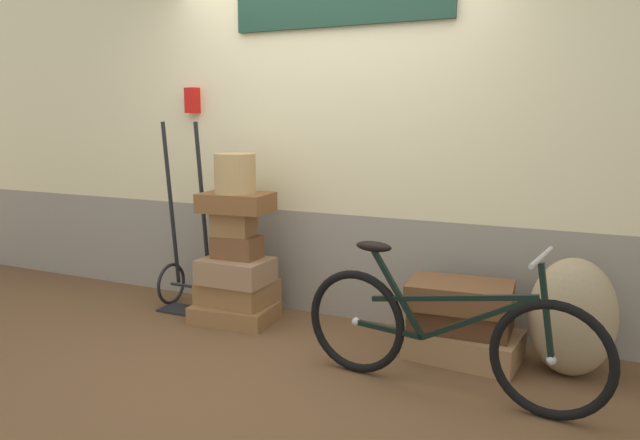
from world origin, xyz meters
The scene contains 15 objects.
ground centered at (0.00, 0.00, -0.03)m, with size 10.15×5.20×0.06m, color brown.
station_building centered at (0.01, 0.85, 1.43)m, with size 8.15×0.74×2.85m.
suitcase_0 centered at (-0.55, 0.32, 0.06)m, with size 0.58×0.43×0.13m, color olive.
suitcase_1 centered at (-0.55, 0.36, 0.21)m, with size 0.52×0.40×0.17m, color olive.
suitcase_2 centered at (-0.53, 0.32, 0.39)m, with size 0.50×0.38×0.18m, color #937051.
suitcase_3 centered at (-0.54, 0.36, 0.56)m, with size 0.33×0.22×0.16m, color brown.
suitcase_4 centered at (-0.56, 0.36, 0.73)m, with size 0.29×0.22×0.18m, color olive.
suitcase_5 centered at (-0.54, 0.36, 0.89)m, with size 0.50×0.34×0.14m, color brown.
suitcase_6 centered at (1.14, 0.35, 0.09)m, with size 0.68×0.43×0.18m, color #9E754C.
suitcase_7 centered at (1.11, 0.37, 0.26)m, with size 0.61×0.40×0.15m, color #4C2D19.
suitcase_8 centered at (1.11, 0.35, 0.41)m, with size 0.63×0.41×0.16m, color brown.
wicker_basket centered at (-0.53, 0.34, 1.10)m, with size 0.30×0.30×0.29m, color tan.
luggage_trolley centered at (-1.06, 0.44, 0.32)m, with size 0.39×0.39×1.47m.
burlap_sack centered at (1.75, 0.38, 0.35)m, with size 0.49×0.42×0.70m, color #9E8966.
bicycle centered at (1.14, -0.19, 0.34)m, with size 1.71×0.46×0.84m.
Camera 1 is at (1.89, -3.30, 1.49)m, focal length 33.99 mm.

